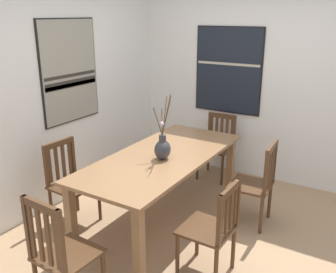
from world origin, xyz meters
name	(u,v)px	position (x,y,z in m)	size (l,w,h in m)	color
ground_plane	(200,240)	(0.00, 0.00, -0.01)	(6.40, 6.40, 0.03)	#A37F5B
wall_back	(58,89)	(0.00, 1.86, 1.35)	(6.40, 0.12, 2.70)	silver
wall_side	(267,80)	(1.86, 0.00, 1.35)	(0.12, 6.40, 2.70)	silver
dining_table	(162,164)	(0.08, 0.51, 0.67)	(2.08, 0.91, 0.78)	#8E6642
centerpiece_vase	(162,148)	(0.00, 0.45, 0.90)	(0.19, 0.26, 0.69)	#333338
chair_0	(61,252)	(-1.36, 0.48, 0.49)	(0.44, 0.44, 0.96)	#4C301C
chair_1	(256,183)	(0.59, -0.35, 0.48)	(0.44, 0.44, 0.92)	#4C301C
chair_2	(70,181)	(-0.41, 1.36, 0.47)	(0.44, 0.44, 0.90)	#4C301C
chair_3	(213,228)	(-0.43, -0.32, 0.46)	(0.43, 0.43, 0.88)	#4C301C
chair_4	(217,145)	(1.50, 0.51, 0.46)	(0.43, 0.43, 0.87)	#4C301C
painting_on_back_wall	(69,71)	(0.13, 1.79, 1.54)	(0.85, 0.05, 1.18)	black
painting_on_side_wall	(228,70)	(1.79, 0.52, 1.44)	(0.05, 0.95, 1.16)	black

